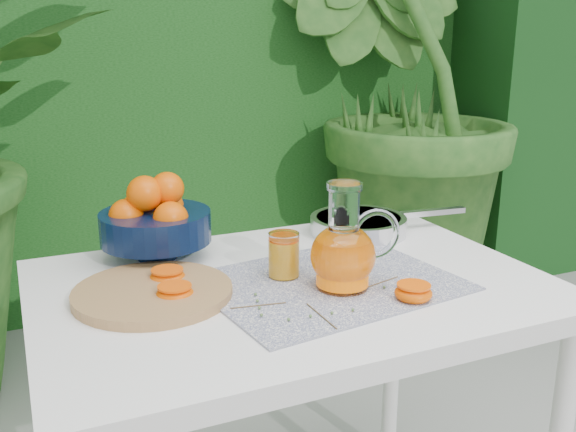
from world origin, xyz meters
name	(u,v)px	position (x,y,z in m)	size (l,w,h in m)	color
hedge_backdrop	(132,40)	(0.06, 2.06, 1.19)	(8.00, 1.65, 2.50)	#134313
potted_plant_right	(395,94)	(1.06, 1.28, 0.97)	(1.93, 1.93, 1.93)	#23561D
white_table	(292,318)	(-0.05, -0.08, 0.67)	(1.00, 0.70, 0.75)	white
placemat	(328,282)	(0.01, -0.12, 0.75)	(0.48, 0.37, 0.00)	#0D1549
cutting_board	(153,293)	(-0.33, -0.05, 0.76)	(0.30, 0.30, 0.02)	#956A43
fruit_bowl	(154,220)	(-0.27, 0.17, 0.84)	(0.31, 0.31, 0.19)	black
juice_pitcher	(344,252)	(0.02, -0.16, 0.83)	(0.19, 0.14, 0.21)	white
juice_tumbler	(284,256)	(-0.06, -0.06, 0.80)	(0.07, 0.07, 0.09)	white
saute_pan	(360,224)	(0.23, 0.14, 0.77)	(0.42, 0.26, 0.04)	silver
orange_halves	(250,287)	(-0.16, -0.12, 0.77)	(0.49, 0.35, 0.03)	#DA4502
thyme_sprigs	(322,300)	(-0.05, -0.21, 0.76)	(0.36, 0.22, 0.01)	brown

